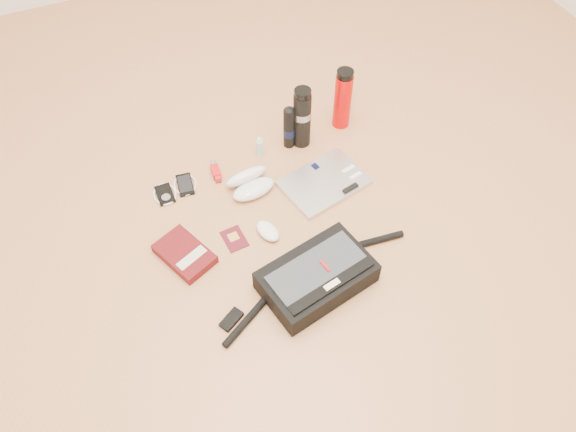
% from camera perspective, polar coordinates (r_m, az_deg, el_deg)
% --- Properties ---
extents(ground, '(4.00, 4.00, 0.00)m').
position_cam_1_polar(ground, '(2.16, 0.66, -2.16)').
color(ground, tan).
rests_on(ground, ground).
extents(messenger_bag, '(0.79, 0.31, 0.11)m').
position_cam_1_polar(messenger_bag, '(2.00, 2.90, -6.21)').
color(messenger_bag, black).
rests_on(messenger_bag, ground).
extents(laptop, '(0.37, 0.29, 0.03)m').
position_cam_1_polar(laptop, '(2.32, 3.72, 3.39)').
color(laptop, silver).
rests_on(laptop, ground).
extents(book, '(0.21, 0.26, 0.04)m').
position_cam_1_polar(book, '(2.13, -10.41, -3.78)').
color(book, '#4D0B0E').
rests_on(book, ground).
extents(passport, '(0.09, 0.11, 0.01)m').
position_cam_1_polar(passport, '(2.16, -5.48, -2.31)').
color(passport, '#4D0D19').
rests_on(passport, ground).
extents(mouse, '(0.09, 0.13, 0.04)m').
position_cam_1_polar(mouse, '(2.15, -2.07, -1.54)').
color(mouse, white).
rests_on(mouse, ground).
extents(sunglasses_case, '(0.20, 0.18, 0.11)m').
position_cam_1_polar(sunglasses_case, '(2.28, -3.88, 3.38)').
color(sunglasses_case, silver).
rests_on(sunglasses_case, ground).
extents(ipod, '(0.10, 0.11, 0.01)m').
position_cam_1_polar(ipod, '(2.33, -12.40, 2.16)').
color(ipod, black).
rests_on(ipod, ground).
extents(phone, '(0.11, 0.13, 0.01)m').
position_cam_1_polar(phone, '(2.35, -10.41, 3.16)').
color(phone, black).
rests_on(phone, ground).
extents(inhaler, '(0.04, 0.12, 0.03)m').
position_cam_1_polar(inhaler, '(2.37, -7.36, 4.56)').
color(inhaler, red).
rests_on(inhaler, ground).
extents(spray_bottle, '(0.03, 0.03, 0.10)m').
position_cam_1_polar(spray_bottle, '(2.41, -2.88, 6.97)').
color(spray_bottle, '#A3CDDF').
rests_on(spray_bottle, ground).
extents(aerosol_can, '(0.06, 0.06, 0.21)m').
position_cam_1_polar(aerosol_can, '(2.40, 0.11, 9.01)').
color(aerosol_can, black).
rests_on(aerosol_can, ground).
extents(thermos_black, '(0.10, 0.10, 0.29)m').
position_cam_1_polar(thermos_black, '(2.39, 1.44, 9.98)').
color(thermos_black, black).
rests_on(thermos_black, ground).
extents(thermos_red, '(0.10, 0.10, 0.29)m').
position_cam_1_polar(thermos_red, '(2.49, 5.58, 11.76)').
color(thermos_red, '#C30706').
rests_on(thermos_red, ground).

